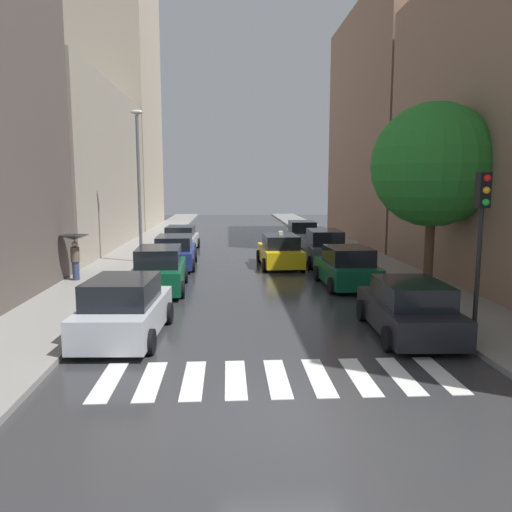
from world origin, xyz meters
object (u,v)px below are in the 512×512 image
Objects in this scene: street_tree_right at (433,165)px; lamp_post_left at (139,176)px; parked_car_left_fourth at (181,239)px; pedestrian_near_tree at (75,245)px; parked_car_right_nearest at (409,309)px; parked_car_right_second at (347,268)px; parked_car_left_second at (160,270)px; parked_car_left_third at (175,252)px; parked_car_left_nearest at (124,310)px; traffic_light_right_corner at (482,218)px; taxi_midroad at (280,251)px; parked_car_right_fourth at (302,236)px; parked_car_right_third at (324,248)px.

street_tree_right is 0.92× the size of lamp_post_left.
pedestrian_near_tree is at bearing 162.77° from parked_car_left_fourth.
parked_car_right_second is at bearing 3.22° from parked_car_right_nearest.
parked_car_left_third is (0.00, 5.68, -0.05)m from parked_car_left_second.
parked_car_right_second is (7.66, 6.52, -0.02)m from parked_car_left_nearest.
parked_car_left_fourth is at bearing 73.20° from lamp_post_left.
pedestrian_near_tree is 0.44× the size of traffic_light_right_corner.
taxi_midroad reaches higher than parked_car_right_second.
parked_car_right_fourth reaches higher than parked_car_left_fourth.
street_tree_right is 14.34m from lamp_post_left.
parked_car_left_nearest is 0.99× the size of traffic_light_right_corner.
parked_car_left_second is 11.80m from traffic_light_right_corner.
taxi_midroad is at bearing -133.85° from pedestrian_near_tree.
street_tree_right is at bearing -95.71° from parked_car_left_second.
parked_car_left_nearest is 0.60× the size of street_tree_right.
street_tree_right is 6.70m from traffic_light_right_corner.
street_tree_right reaches higher than parked_car_left_fourth.
parked_car_left_nearest is 1.00× the size of parked_car_right_fourth.
parked_car_right_fourth is (-0.15, 19.13, 0.10)m from parked_car_right_nearest.
traffic_light_right_corner is at bearing -92.66° from parked_car_left_nearest.
street_tree_right is 1.64× the size of traffic_light_right_corner.
parked_car_right_second is 0.87× the size of parked_car_right_third.
parked_car_right_nearest is at bearing -171.02° from taxi_midroad.
parked_car_right_second reaches higher than parked_car_left_third.
parked_car_right_third is 2.43m from taxi_midroad.
parked_car_left_second is at bearing 91.18° from parked_car_right_second.
lamp_post_left reaches higher than parked_car_right_nearest.
parked_car_left_fourth is 1.02× the size of traffic_light_right_corner.
pedestrian_near_tree is at bearing 113.13° from parked_car_right_third.
parked_car_left_nearest is 20.48m from parked_car_right_fourth.
parked_car_right_third is (7.68, 6.21, 0.03)m from parked_car_left_second.
parked_car_left_nearest reaches higher than parked_car_right_second.
parked_car_left_nearest is at bearing 176.50° from parked_car_left_second.
parked_car_left_fourth is (-0.11, 18.09, -0.05)m from parked_car_left_nearest.
traffic_light_right_corner is at bearing -51.28° from lamp_post_left.
parked_car_right_nearest is (7.65, -11.93, -0.03)m from parked_car_left_third.
parked_car_right_nearest is 0.97× the size of taxi_midroad.
parked_car_right_fourth is (7.76, 0.92, 0.09)m from parked_car_left_fourth.
parked_car_left_fourth is at bearing -86.17° from pedestrian_near_tree.
traffic_light_right_corner is 0.56× the size of lamp_post_left.
parked_car_right_third is at bearing 112.10° from street_tree_right.
taxi_midroad is (5.32, -0.03, 0.01)m from parked_car_left_third.
taxi_midroad is (-2.19, 5.25, -0.00)m from parked_car_right_second.
parked_car_right_nearest is at bearing -178.68° from parked_car_right_third.
lamp_post_left is (-9.35, -6.18, 3.72)m from parked_car_right_fourth.
parked_car_right_fourth is 20.12m from traffic_light_right_corner.
parked_car_left_third is 4.33m from lamp_post_left.
parked_car_right_third reaches higher than parked_car_left_third.
pedestrian_near_tree reaches higher than parked_car_left_second.
taxi_midroad is 9.92m from pedestrian_near_tree.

